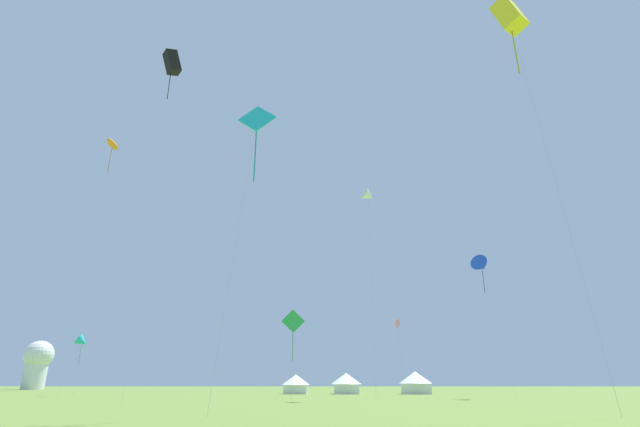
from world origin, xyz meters
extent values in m
cube|color=pink|center=(9.76, 58.67, 9.04)|extent=(1.00, 1.05, 1.39)
cylinder|color=#B2B2B7|center=(9.81, 57.64, 4.52)|extent=(0.14, 2.07, 9.04)
cone|color=white|center=(5.20, 43.99, 21.49)|extent=(2.12, 2.02, 1.78)
cylinder|color=#B2B2B7|center=(5.16, 43.54, 10.75)|extent=(0.10, 0.93, 21.49)
cone|color=#1EB7CC|center=(-29.96, 53.56, 6.28)|extent=(2.01, 1.78, 1.75)
cylinder|color=teal|center=(-29.96, 53.56, 4.83)|extent=(0.04, 0.04, 2.20)
cylinder|color=#B2B2B7|center=(-30.41, 52.72, 3.14)|extent=(0.92, 1.69, 6.29)
cube|color=yellow|center=(13.42, 21.08, 25.49)|extent=(2.32, 2.41, 2.87)
cylinder|color=#A79518|center=(13.42, 21.08, 22.70)|extent=(0.09, 0.09, 4.14)
cylinder|color=#B2B2B7|center=(13.85, 20.08, 12.74)|extent=(0.87, 2.01, 25.49)
ellipsoid|color=orange|center=(-28.56, 49.94, 31.81)|extent=(1.44, 3.08, 0.90)
cylinder|color=#A75C11|center=(-28.56, 49.94, 29.39)|extent=(0.07, 0.07, 3.69)
cylinder|color=#B2B2B7|center=(-27.73, 48.90, 15.91)|extent=(1.67, 2.10, 31.81)
cube|color=black|center=(-17.50, 39.41, 36.72)|extent=(2.49, 2.35, 2.96)
cylinder|color=black|center=(-17.50, 39.41, 33.83)|extent=(0.09, 0.09, 4.30)
cylinder|color=#B2B2B7|center=(-17.55, 39.09, 18.36)|extent=(0.10, 0.65, 36.72)
cone|color=blue|center=(18.34, 47.92, 14.23)|extent=(2.91, 2.94, 2.39)
cylinder|color=#183599|center=(18.34, 47.92, 12.39)|extent=(0.06, 0.06, 2.64)
cylinder|color=#B2B2B7|center=(19.09, 47.40, 7.12)|extent=(1.54, 1.06, 14.23)
cube|color=#1EB7CC|center=(-3.62, 20.17, 16.91)|extent=(2.41, 0.89, 2.29)
cylinder|color=teal|center=(-3.62, 20.17, 14.48)|extent=(0.07, 0.07, 3.65)
cylinder|color=#B2B2B7|center=(-4.32, 19.59, 8.46)|extent=(1.42, 1.18, 16.92)
cylinder|color=#B2B2B7|center=(-17.16, 20.77, 16.01)|extent=(0.79, 1.29, 32.02)
cube|color=green|center=(-3.12, 44.59, 7.58)|extent=(2.46, 0.60, 2.46)
cylinder|color=#207C31|center=(-3.12, 44.59, 5.25)|extent=(0.08, 0.08, 3.40)
cylinder|color=#B2B2B7|center=(-3.03, 43.39, 3.79)|extent=(0.21, 2.41, 7.59)
cube|color=white|center=(-4.31, 65.80, 0.61)|extent=(3.24, 3.24, 1.21)
cone|color=white|center=(-4.31, 65.80, 1.92)|extent=(4.05, 4.05, 1.42)
cube|color=white|center=(2.95, 65.80, 0.66)|extent=(3.49, 3.49, 1.31)
cone|color=white|center=(2.95, 65.80, 2.07)|extent=(4.37, 4.37, 1.53)
cube|color=white|center=(12.86, 65.80, 0.70)|extent=(3.75, 3.75, 1.40)
cone|color=white|center=(12.86, 65.80, 2.22)|extent=(4.68, 4.68, 1.64)
cylinder|color=white|center=(-67.34, 105.64, 3.00)|extent=(4.80, 4.80, 6.00)
sphere|color=white|center=(-67.34, 105.64, 7.60)|extent=(6.40, 6.40, 6.40)
camera|label=1|loc=(0.88, -4.37, 1.54)|focal=25.77mm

